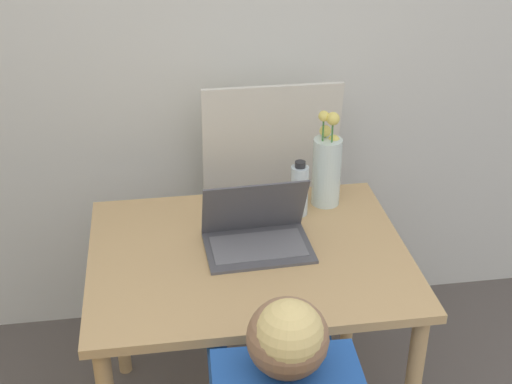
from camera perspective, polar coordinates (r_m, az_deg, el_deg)
wall_back at (r=2.71m, az=-1.76°, el=12.84°), size 6.40×0.05×2.50m
dining_table at (r=2.31m, az=-0.58°, el=-6.91°), size 1.00×0.79×0.75m
laptop at (r=2.26m, az=0.05°, el=-3.12°), size 0.34×0.25×0.22m
flower_vase at (r=2.47m, az=5.70°, el=1.98°), size 0.10×0.10×0.35m
water_bottle at (r=2.42m, az=3.49°, el=0.18°), size 0.06×0.06×0.20m
cardboard_panel at (r=2.88m, az=1.02°, el=-1.32°), size 0.52×0.17×1.10m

